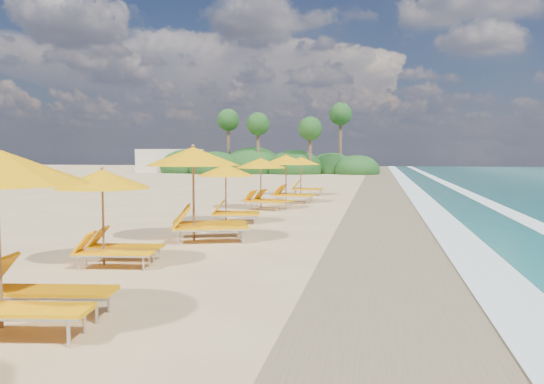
% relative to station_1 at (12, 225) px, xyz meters
% --- Properties ---
extents(ground, '(160.00, 160.00, 0.00)m').
position_rel_station_1_xyz_m(ground, '(1.69, 10.31, -1.45)').
color(ground, '#D3B27B').
rests_on(ground, ground).
extents(wet_sand, '(4.00, 160.00, 0.01)m').
position_rel_station_1_xyz_m(wet_sand, '(5.69, 10.31, -1.44)').
color(wet_sand, '#8E7D55').
rests_on(wet_sand, ground).
extents(surf_foam, '(4.00, 160.00, 0.01)m').
position_rel_station_1_xyz_m(surf_foam, '(8.39, 10.31, -1.42)').
color(surf_foam, white).
rests_on(surf_foam, ground).
extents(station_1, '(3.05, 2.89, 2.58)m').
position_rel_station_1_xyz_m(station_1, '(0.00, 0.00, 0.00)').
color(station_1, olive).
rests_on(station_1, ground).
extents(station_2, '(2.51, 2.38, 2.14)m').
position_rel_station_1_xyz_m(station_2, '(-0.74, 4.32, -0.25)').
color(station_2, olive).
rests_on(station_2, ground).
extents(station_3, '(3.40, 3.33, 2.67)m').
position_rel_station_1_xyz_m(station_3, '(0.14, 7.91, 0.05)').
color(station_3, olive).
rests_on(station_3, ground).
extents(station_4, '(2.49, 2.38, 2.09)m').
position_rel_station_1_xyz_m(station_4, '(-0.07, 11.84, -0.28)').
color(station_4, olive).
rests_on(station_4, ground).
extents(station_5, '(2.87, 2.80, 2.27)m').
position_rel_station_1_xyz_m(station_5, '(0.15, 16.60, -0.18)').
color(station_5, olive).
rests_on(station_5, ground).
extents(station_6, '(2.67, 2.49, 2.39)m').
position_rel_station_1_xyz_m(station_6, '(0.75, 19.79, -0.11)').
color(station_6, olive).
rests_on(station_6, ground).
extents(station_7, '(2.48, 2.31, 2.23)m').
position_rel_station_1_xyz_m(station_7, '(0.81, 24.60, -0.20)').
color(station_7, olive).
rests_on(station_7, ground).
extents(treeline, '(25.80, 8.80, 9.74)m').
position_rel_station_1_xyz_m(treeline, '(-8.25, 55.83, -0.45)').
color(treeline, '#163D14').
rests_on(treeline, ground).
extents(beach_building, '(7.00, 5.00, 2.80)m').
position_rel_station_1_xyz_m(beach_building, '(-20.31, 58.31, -0.05)').
color(beach_building, beige).
rests_on(beach_building, ground).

